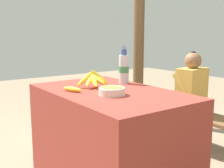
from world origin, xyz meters
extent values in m
cube|color=maroon|center=(0.00, 0.00, 0.40)|extent=(1.28, 0.79, 0.80)
sphere|color=#4C381E|center=(-0.22, -0.03, 0.86)|extent=(0.05, 0.05, 0.05)
ellipsoid|color=yellow|center=(-0.22, -0.09, 0.86)|extent=(0.04, 0.16, 0.13)
ellipsoid|color=yellow|center=(-0.17, -0.07, 0.86)|extent=(0.14, 0.14, 0.10)
ellipsoid|color=yellow|center=(-0.15, -0.05, 0.86)|extent=(0.19, 0.10, 0.11)
ellipsoid|color=yellow|center=(-0.16, -0.01, 0.86)|extent=(0.18, 0.09, 0.10)
ellipsoid|color=yellow|center=(-0.18, 0.02, 0.86)|extent=(0.12, 0.15, 0.11)
ellipsoid|color=yellow|center=(-0.20, 0.04, 0.87)|extent=(0.07, 0.17, 0.15)
cylinder|color=silver|center=(0.14, -0.08, 0.82)|extent=(0.19, 0.19, 0.05)
torus|color=silver|center=(0.14, -0.08, 0.84)|extent=(0.19, 0.19, 0.02)
cylinder|color=olive|center=(0.14, -0.08, 0.85)|extent=(0.15, 0.15, 0.01)
cylinder|color=silver|center=(-0.19, 0.29, 0.92)|extent=(0.09, 0.09, 0.25)
cylinder|color=#38844C|center=(-0.19, 0.29, 0.92)|extent=(0.09, 0.09, 0.05)
cylinder|color=#33477F|center=(-0.19, 0.29, 1.07)|extent=(0.05, 0.05, 0.05)
torus|color=#33477F|center=(-0.19, 0.29, 1.11)|extent=(0.04, 0.01, 0.04)
ellipsoid|color=yellow|center=(-0.12, -0.25, 0.81)|extent=(0.18, 0.10, 0.04)
cube|color=brown|center=(-0.22, 1.20, 0.38)|extent=(1.56, 0.32, 0.04)
cube|color=brown|center=(-0.90, 1.08, 0.18)|extent=(0.06, 0.06, 0.36)
cube|color=brown|center=(-0.90, 1.32, 0.18)|extent=(0.06, 0.06, 0.36)
cylinder|color=#473828|center=(-0.39, 1.04, 0.20)|extent=(0.09, 0.09, 0.39)
cylinder|color=#473828|center=(-0.27, 1.06, 0.40)|extent=(0.31, 0.13, 0.09)
cylinder|color=#473828|center=(-0.42, 1.23, 0.20)|extent=(0.09, 0.09, 0.39)
cylinder|color=#473828|center=(-0.30, 1.24, 0.40)|extent=(0.31, 0.13, 0.09)
cube|color=gold|center=(-0.16, 1.17, 0.63)|extent=(0.25, 0.37, 0.48)
cylinder|color=gold|center=(-0.16, 1.01, 0.71)|extent=(0.21, 0.09, 0.25)
cylinder|color=gold|center=(-0.21, 1.33, 0.71)|extent=(0.21, 0.09, 0.25)
sphere|color=brown|center=(-0.16, 1.17, 0.95)|extent=(0.17, 0.17, 0.17)
sphere|color=black|center=(-0.16, 1.17, 1.02)|extent=(0.07, 0.07, 0.07)
sphere|color=#4C381E|center=(-0.65, 1.20, 0.45)|extent=(0.05, 0.05, 0.05)
ellipsoid|color=#9EB24C|center=(-0.64, 1.14, 0.45)|extent=(0.07, 0.16, 0.12)
ellipsoid|color=#9EB24C|center=(-0.61, 1.16, 0.45)|extent=(0.13, 0.12, 0.12)
ellipsoid|color=#9EB24C|center=(-0.60, 1.20, 0.45)|extent=(0.15, 0.04, 0.11)
ellipsoid|color=#9EB24C|center=(-0.61, 1.24, 0.45)|extent=(0.15, 0.12, 0.10)
ellipsoid|color=#9EB24C|center=(-0.63, 1.25, 0.45)|extent=(0.09, 0.15, 0.09)
cylinder|color=brown|center=(-1.33, 1.45, 1.33)|extent=(0.15, 0.15, 2.67)
camera|label=1|loc=(1.71, -1.21, 1.21)|focal=45.00mm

